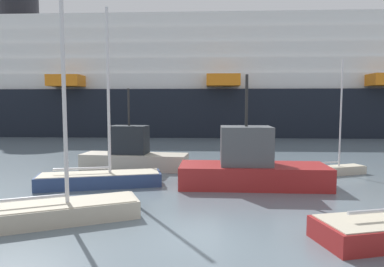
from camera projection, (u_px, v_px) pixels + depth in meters
The scene contains 7 objects.
ground_plane at pixel (203, 236), 12.73m from camera, with size 600.00×600.00×0.00m, color slate.
sailboat_0 at pixel (100, 177), 20.51m from camera, with size 7.52×3.08×10.70m.
sailboat_3 at pixel (335, 169), 24.01m from camera, with size 4.80×2.40×8.15m.
sailboat_4 at pixel (54, 207), 14.25m from camera, with size 7.29×4.21×13.79m.
fishing_boat_0 at pixel (133, 154), 25.97m from camera, with size 8.39×3.71×6.22m.
fishing_boat_1 at pixel (251, 166), 20.46m from camera, with size 9.11×3.90×6.77m.
cruise_ship at pixel (153, 85), 59.89m from camera, with size 135.49×29.11×26.22m.
Camera 1 is at (-0.81, -12.34, 4.94)m, focal length 31.53 mm.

